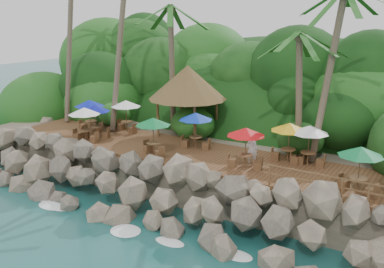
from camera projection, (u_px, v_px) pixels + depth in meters
The scene contains 11 objects.
ground at pixel (126, 229), 21.41m from camera, with size 140.00×140.00×0.00m, color #19514F.
land_base at pixel (261, 135), 34.24m from camera, with size 32.00×25.20×2.10m, color gray.
jungle_hill at pixel (293, 128), 40.65m from camera, with size 44.80×28.00×15.40m, color #143811.
seawall at pixel (151, 193), 22.75m from camera, with size 29.00×4.00×2.30m, color gray, non-canonical shape.
terrace at pixel (192, 154), 25.75m from camera, with size 26.00×5.00×0.20m, color brown.
jungle_foliage at pixel (255, 151), 33.69m from camera, with size 44.00×16.00×12.00m, color #143811, non-canonical shape.
foam_line at pixel (130, 226), 21.65m from camera, with size 25.20×0.80×0.06m.
palapa at pixel (187, 82), 28.58m from camera, with size 5.11×5.11×4.60m.
dining_clusters at pixel (199, 124), 24.89m from camera, with size 21.78×5.21×2.18m.
railing at pixel (355, 189), 18.73m from camera, with size 8.30×0.10×1.00m.
waiter at pixel (252, 149), 23.55m from camera, with size 0.58×0.38×1.60m, color white.
Camera 1 is at (13.01, -14.83, 10.03)m, focal length 41.52 mm.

